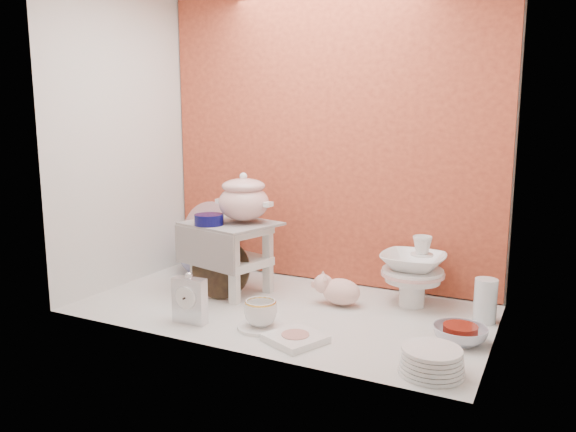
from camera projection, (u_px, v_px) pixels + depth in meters
name	position (u px, v px, depth m)	size (l,w,h in m)	color
ground	(282.00, 308.00, 2.47)	(1.80, 1.80, 0.00)	silver
niche_shell	(300.00, 99.00, 2.47)	(1.86, 1.03, 1.53)	#CA5532
step_stool	(232.00, 257.00, 2.67)	(0.41, 0.35, 0.35)	silver
soup_tureen	(244.00, 198.00, 2.62)	(0.28, 0.28, 0.24)	white
cobalt_bowl	(209.00, 220.00, 2.58)	(0.14, 0.14, 0.05)	#090944
floral_platter	(211.00, 235.00, 3.14)	(0.38, 0.07, 0.38)	silver
blue_white_vase	(202.00, 247.00, 3.04)	(0.27, 0.27, 0.28)	silver
lacquer_tray	(221.00, 269.00, 2.60)	(0.29, 0.09, 0.28)	black
mantel_clock	(190.00, 298.00, 2.27)	(0.15, 0.05, 0.21)	silver
plush_pig	(341.00, 291.00, 2.49)	(0.23, 0.16, 0.14)	beige
teacup_saucer	(261.00, 327.00, 2.23)	(0.19, 0.19, 0.01)	white
gold_rim_teacup	(261.00, 313.00, 2.22)	(0.13, 0.13, 0.11)	white
lattice_dish	(295.00, 338.00, 2.09)	(0.19, 0.19, 0.03)	white
dinner_plate_stack	(431.00, 361.00, 1.82)	(0.22, 0.22, 0.09)	white
crystal_bowl	(460.00, 335.00, 2.08)	(0.20, 0.20, 0.06)	silver
clear_glass_vase	(485.00, 301.00, 2.28)	(0.09, 0.09, 0.19)	silver
porcelain_tower	(413.00, 270.00, 2.48)	(0.29, 0.29, 0.33)	white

